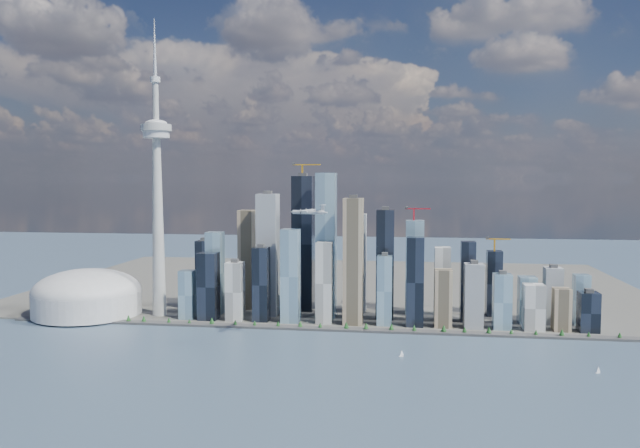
# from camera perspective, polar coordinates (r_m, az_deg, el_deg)

# --- Properties ---
(ground) EXTENTS (4000.00, 4000.00, 0.00)m
(ground) POSITION_cam_1_polar(r_m,az_deg,el_deg) (856.43, -3.45, -13.55)
(ground) COLOR #384D63
(ground) RESTS_ON ground
(seawall) EXTENTS (1100.00, 22.00, 4.00)m
(seawall) POSITION_cam_1_polar(r_m,az_deg,el_deg) (1092.97, -0.80, -9.52)
(seawall) COLOR #383838
(seawall) RESTS_ON ground
(land) EXTENTS (1400.00, 900.00, 3.00)m
(land) POSITION_cam_1_polar(r_m,az_deg,el_deg) (1530.27, 1.80, -5.59)
(land) COLOR #4C4C47
(land) RESTS_ON ground
(shoreline_trees) EXTENTS (960.53, 7.20, 8.80)m
(shoreline_trees) POSITION_cam_1_polar(r_m,az_deg,el_deg) (1091.39, -0.80, -9.18)
(shoreline_trees) COLOR #3F2D1E
(shoreline_trees) RESTS_ON seawall
(skyscraper_cluster) EXTENTS (736.00, 142.00, 288.73)m
(skyscraper_cluster) POSITION_cam_1_polar(r_m,az_deg,el_deg) (1153.49, 2.79, -4.33)
(skyscraper_cluster) COLOR black
(skyscraper_cluster) RESTS_ON land
(needle_tower) EXTENTS (56.00, 56.00, 550.50)m
(needle_tower) POSITION_cam_1_polar(r_m,az_deg,el_deg) (1202.58, -14.65, 2.85)
(needle_tower) COLOR #9E9E99
(needle_tower) RESTS_ON land
(dome_stadium) EXTENTS (200.00, 200.00, 86.00)m
(dome_stadium) POSITION_cam_1_polar(r_m,az_deg,el_deg) (1273.48, -20.52, -6.11)
(dome_stadium) COLOR #BDBDBD
(dome_stadium) RESTS_ON land
(airplane) EXTENTS (59.68, 53.15, 14.68)m
(airplane) POSITION_cam_1_polar(r_m,az_deg,el_deg) (936.58, -1.04, 1.13)
(airplane) COLOR silver
(airplane) RESTS_ON ground
(sailboat_west) EXTENTS (7.46, 4.40, 10.59)m
(sailboat_west) POSITION_cam_1_polar(r_m,az_deg,el_deg) (941.49, 7.46, -11.72)
(sailboat_west) COLOR silver
(sailboat_west) RESTS_ON ground
(sailboat_east) EXTENTS (7.33, 4.04, 10.31)m
(sailboat_east) POSITION_cam_1_polar(r_m,az_deg,el_deg) (935.77, 24.09, -12.16)
(sailboat_east) COLOR silver
(sailboat_east) RESTS_ON ground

